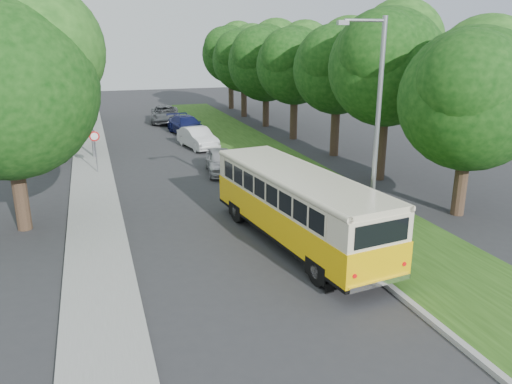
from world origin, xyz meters
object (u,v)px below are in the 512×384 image
object	(u,v)px
car_silver	(221,161)
car_grey	(165,114)
lamppost_far	(87,93)
car_white	(198,138)
car_blue	(187,125)
lamppost_near	(374,133)
vintage_bus	(297,208)

from	to	relation	value
car_silver	car_grey	xyz separation A→B (m)	(-0.34, 18.80, 0.06)
lamppost_far	car_silver	size ratio (longest dim) A/B	1.88
car_white	car_blue	size ratio (longest dim) A/B	0.88
lamppost_near	vintage_bus	distance (m)	3.93
car_white	car_grey	distance (m)	11.85
car_blue	car_grey	xyz separation A→B (m)	(-0.75, 6.44, 0.02)
lamppost_near	car_silver	size ratio (longest dim) A/B	2.00
lamppost_near	car_white	distance (m)	19.92
lamppost_far	car_blue	bearing A→B (deg)	41.31
car_blue	vintage_bus	bearing A→B (deg)	-100.47
lamppost_far	car_blue	size ratio (longest dim) A/B	1.51
vintage_bus	car_silver	bearing A→B (deg)	82.93
car_white	car_blue	world-z (taller)	car_blue
car_grey	car_blue	bearing A→B (deg)	-75.61
lamppost_far	car_silver	distance (m)	9.72
car_silver	vintage_bus	bearing A→B (deg)	-81.79
lamppost_near	car_blue	bearing A→B (deg)	93.74
car_silver	car_grey	distance (m)	18.80
lamppost_far	car_grey	bearing A→B (deg)	63.04
car_grey	car_silver	bearing A→B (deg)	-81.24
lamppost_far	car_grey	xyz separation A→B (m)	(6.53, 12.83, -3.38)
car_grey	vintage_bus	bearing A→B (deg)	-81.48
car_white	car_grey	size ratio (longest dim) A/B	0.82
car_white	car_grey	xyz separation A→B (m)	(-0.49, 11.84, 0.02)
lamppost_near	car_white	xyz separation A→B (m)	(-1.89, 19.49, -3.65)
lamppost_far	car_grey	size ratio (longest dim) A/B	1.41
vintage_bus	car_silver	size ratio (longest dim) A/B	2.37
vintage_bus	car_blue	xyz separation A→B (m)	(0.34, 23.23, -0.68)
lamppost_far	car_blue	distance (m)	10.27
lamppost_near	car_grey	world-z (taller)	lamppost_near
vintage_bus	car_blue	size ratio (longest dim) A/B	1.90
car_white	car_blue	distance (m)	5.41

